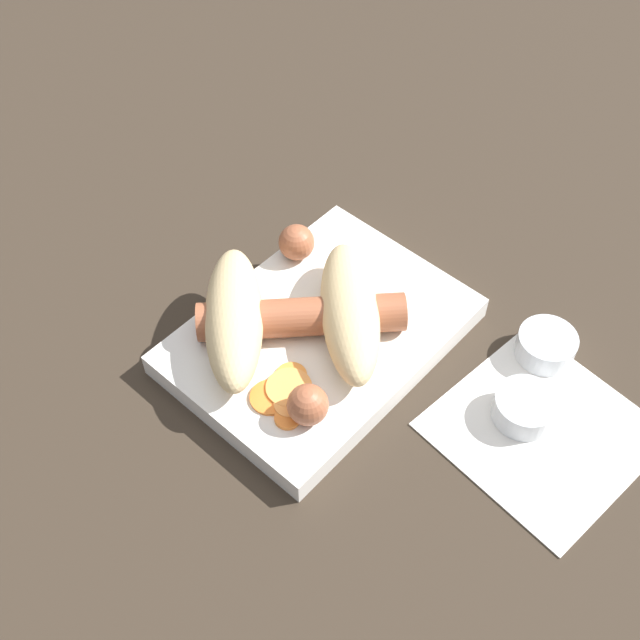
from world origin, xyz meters
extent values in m
plane|color=#33281E|center=(0.00, 0.00, 0.00)|extent=(3.00, 3.00, 0.00)
cube|color=silver|center=(0.00, 0.00, 0.01)|extent=(0.23, 0.17, 0.02)
ellipsoid|color=#DBBC84|center=(0.02, -0.02, 0.04)|extent=(0.13, 0.13, 0.04)
ellipsoid|color=#DBBC84|center=(-0.05, 0.05, 0.04)|extent=(0.13, 0.13, 0.04)
cylinder|color=#9E5638|center=(-0.01, 0.01, 0.04)|extent=(0.14, 0.14, 0.03)
sphere|color=#9E5638|center=(0.05, 0.07, 0.04)|extent=(0.03, 0.03, 0.03)
sphere|color=#9E5638|center=(-0.07, -0.05, 0.04)|extent=(0.03, 0.03, 0.03)
cylinder|color=#F99E4C|center=(-0.07, -0.03, 0.02)|extent=(0.03, 0.03, 0.00)
cylinder|color=orange|center=(-0.08, -0.04, 0.02)|extent=(0.03, 0.03, 0.00)
cylinder|color=#F99E4C|center=(-0.06, -0.02, 0.02)|extent=(0.05, 0.05, 0.00)
cylinder|color=orange|center=(-0.08, -0.02, 0.02)|extent=(0.04, 0.04, 0.00)
cylinder|color=orange|center=(-0.05, -0.02, 0.02)|extent=(0.03, 0.03, 0.00)
cube|color=white|center=(0.05, -0.18, 0.00)|extent=(0.16, 0.16, 0.00)
cylinder|color=silver|center=(0.05, -0.16, 0.01)|extent=(0.05, 0.05, 0.02)
cylinder|color=gold|center=(0.05, -0.16, 0.01)|extent=(0.04, 0.04, 0.01)
cylinder|color=silver|center=(0.12, -0.14, 0.01)|extent=(0.05, 0.05, 0.02)
cylinder|color=gold|center=(0.12, -0.14, 0.01)|extent=(0.04, 0.04, 0.01)
camera|label=1|loc=(-0.30, -0.27, 0.54)|focal=45.00mm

